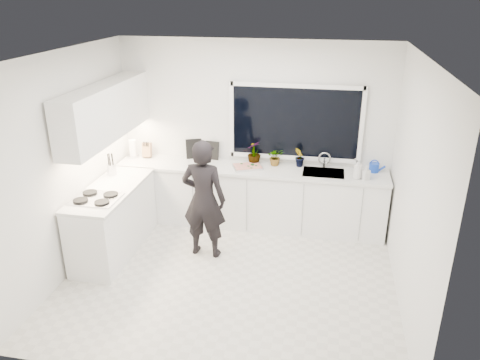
# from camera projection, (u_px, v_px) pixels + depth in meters

# --- Properties ---
(floor) EXTENTS (4.00, 3.50, 0.02)m
(floor) POSITION_uv_depth(u_px,v_px,m) (230.00, 277.00, 5.84)
(floor) COLOR beige
(floor) RESTS_ON ground
(wall_back) EXTENTS (4.00, 0.02, 2.70)m
(wall_back) POSITION_uv_depth(u_px,v_px,m) (254.00, 133.00, 6.92)
(wall_back) COLOR white
(wall_back) RESTS_ON ground
(wall_left) EXTENTS (0.02, 3.50, 2.70)m
(wall_left) POSITION_uv_depth(u_px,v_px,m) (67.00, 165.00, 5.67)
(wall_left) COLOR white
(wall_left) RESTS_ON ground
(wall_right) EXTENTS (0.02, 3.50, 2.70)m
(wall_right) POSITION_uv_depth(u_px,v_px,m) (414.00, 190.00, 4.97)
(wall_right) COLOR white
(wall_right) RESTS_ON ground
(ceiling) EXTENTS (4.00, 3.50, 0.02)m
(ceiling) POSITION_uv_depth(u_px,v_px,m) (228.00, 54.00, 4.80)
(ceiling) COLOR white
(ceiling) RESTS_ON wall_back
(window) EXTENTS (1.80, 0.02, 1.00)m
(window) POSITION_uv_depth(u_px,v_px,m) (295.00, 123.00, 6.70)
(window) COLOR black
(window) RESTS_ON wall_back
(base_cabinets_back) EXTENTS (3.92, 0.58, 0.88)m
(base_cabinets_back) POSITION_uv_depth(u_px,v_px,m) (250.00, 197.00, 6.98)
(base_cabinets_back) COLOR white
(base_cabinets_back) RESTS_ON floor
(base_cabinets_left) EXTENTS (0.58, 1.60, 0.88)m
(base_cabinets_left) POSITION_uv_depth(u_px,v_px,m) (114.00, 221.00, 6.28)
(base_cabinets_left) COLOR white
(base_cabinets_left) RESTS_ON floor
(countertop_back) EXTENTS (3.94, 0.62, 0.04)m
(countertop_back) POSITION_uv_depth(u_px,v_px,m) (250.00, 169.00, 6.80)
(countertop_back) COLOR silver
(countertop_back) RESTS_ON base_cabinets_back
(countertop_left) EXTENTS (0.62, 1.60, 0.04)m
(countertop_left) POSITION_uv_depth(u_px,v_px,m) (110.00, 190.00, 6.10)
(countertop_left) COLOR silver
(countertop_left) RESTS_ON base_cabinets_left
(upper_cabinets) EXTENTS (0.34, 2.10, 0.70)m
(upper_cabinets) POSITION_uv_depth(u_px,v_px,m) (106.00, 111.00, 6.08)
(upper_cabinets) COLOR white
(upper_cabinets) RESTS_ON wall_left
(sink) EXTENTS (0.58, 0.42, 0.14)m
(sink) POSITION_uv_depth(u_px,v_px,m) (323.00, 176.00, 6.63)
(sink) COLOR silver
(sink) RESTS_ON countertop_back
(faucet) EXTENTS (0.03, 0.03, 0.22)m
(faucet) POSITION_uv_depth(u_px,v_px,m) (324.00, 160.00, 6.75)
(faucet) COLOR silver
(faucet) RESTS_ON countertop_back
(stovetop) EXTENTS (0.56, 0.48, 0.03)m
(stovetop) POSITION_uv_depth(u_px,v_px,m) (96.00, 198.00, 5.77)
(stovetop) COLOR black
(stovetop) RESTS_ON countertop_left
(person) EXTENTS (0.61, 0.42, 1.61)m
(person) POSITION_uv_depth(u_px,v_px,m) (204.00, 199.00, 6.05)
(person) COLOR black
(person) RESTS_ON floor
(pizza_tray) EXTENTS (0.50, 0.44, 0.03)m
(pizza_tray) POSITION_uv_depth(u_px,v_px,m) (248.00, 167.00, 6.77)
(pizza_tray) COLOR silver
(pizza_tray) RESTS_ON countertop_back
(pizza) EXTENTS (0.45, 0.40, 0.01)m
(pizza) POSITION_uv_depth(u_px,v_px,m) (248.00, 166.00, 6.77)
(pizza) COLOR red
(pizza) RESTS_ON pizza_tray
(watering_can) EXTENTS (0.18, 0.18, 0.13)m
(watering_can) POSITION_uv_depth(u_px,v_px,m) (374.00, 167.00, 6.61)
(watering_can) COLOR #143CBC
(watering_can) RESTS_ON countertop_back
(paper_towel_roll) EXTENTS (0.14, 0.14, 0.26)m
(paper_towel_roll) POSITION_uv_depth(u_px,v_px,m) (133.00, 149.00, 7.16)
(paper_towel_roll) COLOR white
(paper_towel_roll) RESTS_ON countertop_back
(knife_block) EXTENTS (0.14, 0.11, 0.22)m
(knife_block) POSITION_uv_depth(u_px,v_px,m) (147.00, 150.00, 7.17)
(knife_block) COLOR olive
(knife_block) RESTS_ON countertop_back
(utensil_crock) EXTENTS (0.17, 0.17, 0.16)m
(utensil_crock) POSITION_uv_depth(u_px,v_px,m) (112.00, 169.00, 6.50)
(utensil_crock) COLOR #B1B2B6
(utensil_crock) RESTS_ON countertop_left
(picture_frame_large) EXTENTS (0.22, 0.05, 0.28)m
(picture_frame_large) POSITION_uv_depth(u_px,v_px,m) (212.00, 150.00, 7.07)
(picture_frame_large) COLOR black
(picture_frame_large) RESTS_ON countertop_back
(picture_frame_small) EXTENTS (0.24, 0.12, 0.30)m
(picture_frame_small) POSITION_uv_depth(u_px,v_px,m) (194.00, 149.00, 7.12)
(picture_frame_small) COLOR black
(picture_frame_small) RESTS_ON countertop_back
(herb_plants) EXTENTS (0.88, 0.26, 0.34)m
(herb_plants) POSITION_uv_depth(u_px,v_px,m) (272.00, 155.00, 6.84)
(herb_plants) COLOR #26662D
(herb_plants) RESTS_ON countertop_back
(soap_bottles) EXTENTS (0.25, 0.15, 0.28)m
(soap_bottles) POSITION_uv_depth(u_px,v_px,m) (360.00, 170.00, 6.34)
(soap_bottles) COLOR #D8BF66
(soap_bottles) RESTS_ON countertop_back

